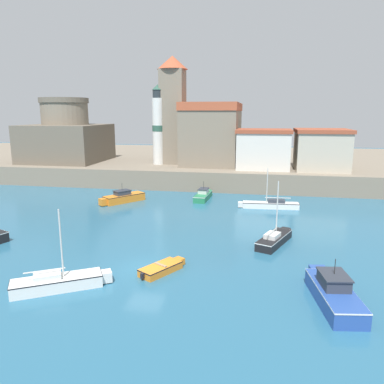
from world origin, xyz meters
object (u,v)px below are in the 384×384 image
(motorboat_blue_2, at_px, (333,292))
(motorboat_green_3, at_px, (203,195))
(sailboat_white_4, at_px, (270,204))
(motorboat_orange_5, at_px, (123,197))
(harbor_shed_near_wharf, at_px, (321,149))
(church, at_px, (206,129))
(fortress, at_px, (66,138))
(dinghy_orange_1, at_px, (162,268))
(harbor_shed_mid_row, at_px, (263,149))
(sailboat_black_6, at_px, (275,239))
(sailboat_white_7, at_px, (59,282))
(lighthouse, at_px, (158,126))

(motorboat_blue_2, relative_size, motorboat_green_3, 1.17)
(sailboat_white_4, height_order, motorboat_orange_5, sailboat_white_4)
(harbor_shed_near_wharf, bearing_deg, church, 164.20)
(motorboat_green_3, distance_m, fortress, 28.22)
(sailboat_white_4, height_order, fortress, fortress)
(motorboat_blue_2, distance_m, fortress, 51.73)
(motorboat_green_3, bearing_deg, dinghy_orange_1, -88.65)
(harbor_shed_mid_row, bearing_deg, motorboat_green_3, -128.15)
(motorboat_blue_2, bearing_deg, sailboat_black_6, 107.52)
(sailboat_white_7, bearing_deg, sailboat_black_6, 38.68)
(dinghy_orange_1, distance_m, sailboat_black_6, 10.54)
(dinghy_orange_1, xyz_separation_m, sailboat_white_7, (-5.61, -3.58, 0.19))
(lighthouse, bearing_deg, sailboat_white_4, -40.02)
(church, distance_m, harbor_shed_mid_row, 10.58)
(fortress, relative_size, harbor_shed_near_wharf, 1.65)
(church, height_order, lighthouse, church)
(harbor_shed_near_wharf, bearing_deg, motorboat_blue_2, -96.66)
(motorboat_orange_5, xyz_separation_m, sailboat_white_7, (4.28, -22.45, -0.11))
(sailboat_black_6, height_order, fortress, fortress)
(sailboat_black_6, xyz_separation_m, harbor_shed_near_wharf, (6.94, 24.50, 5.18))
(harbor_shed_near_wharf, bearing_deg, motorboat_green_3, -148.46)
(sailboat_black_6, height_order, harbor_shed_near_wharf, harbor_shed_near_wharf)
(sailboat_white_7, bearing_deg, fortress, 117.43)
(church, bearing_deg, motorboat_green_3, -82.88)
(sailboat_white_4, relative_size, harbor_shed_mid_row, 0.89)
(sailboat_white_4, relative_size, harbor_shed_near_wharf, 0.94)
(motorboat_green_3, relative_size, sailboat_white_7, 0.96)
(dinghy_orange_1, relative_size, motorboat_blue_2, 0.56)
(fortress, height_order, lighthouse, lighthouse)
(dinghy_orange_1, bearing_deg, church, 93.60)
(motorboat_orange_5, bearing_deg, dinghy_orange_1, -62.34)
(dinghy_orange_1, xyz_separation_m, lighthouse, (-9.30, 33.37, 8.30))
(harbor_shed_near_wharf, bearing_deg, harbor_shed_mid_row, -178.98)
(church, relative_size, harbor_shed_mid_row, 2.12)
(motorboat_blue_2, xyz_separation_m, sailboat_white_7, (-16.35, -1.29, -0.17))
(sailboat_black_6, distance_m, fortress, 43.26)
(motorboat_green_3, bearing_deg, motorboat_orange_5, -159.98)
(church, height_order, harbor_shed_near_wharf, church)
(dinghy_orange_1, bearing_deg, motorboat_green_3, 91.35)
(motorboat_green_3, height_order, sailboat_white_7, sailboat_white_7)
(motorboat_green_3, xyz_separation_m, fortress, (-24.77, 12.06, 6.09))
(lighthouse, bearing_deg, harbor_shed_mid_row, -6.71)
(dinghy_orange_1, distance_m, motorboat_green_3, 22.29)
(harbor_shed_mid_row, bearing_deg, sailboat_black_6, -87.50)
(fortress, bearing_deg, sailboat_black_6, -39.46)
(motorboat_green_3, xyz_separation_m, harbor_shed_mid_row, (7.23, 9.20, 5.07))
(dinghy_orange_1, distance_m, sailboat_white_4, 20.61)
(sailboat_white_7, relative_size, harbor_shed_near_wharf, 0.78)
(church, xyz_separation_m, harbor_shed_near_wharf, (17.00, -4.81, -2.52))
(church, height_order, harbor_shed_mid_row, church)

